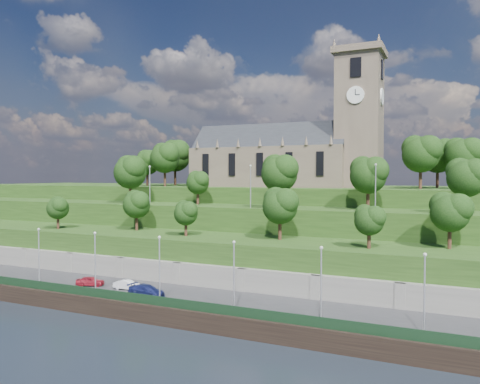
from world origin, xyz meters
The scene contains 17 objects.
ground centered at (0.00, 0.00, 0.00)m, with size 320.00×320.00×0.00m, color black.
promenade centered at (0.00, 6.00, 1.00)m, with size 160.00×12.00×2.00m, color #2D2D30.
quay_wall centered at (0.00, -0.05, 1.10)m, with size 160.00×0.50×2.20m, color black.
fence centered at (0.00, 0.60, 2.60)m, with size 160.00×0.10×1.20m, color #16321C.
retaining_wall centered at (0.00, 11.97, 2.50)m, with size 160.00×2.10×5.00m.
embankment_lower centered at (0.00, 18.00, 4.00)m, with size 160.00×12.00×8.00m, color #213F15.
embankment_upper centered at (0.00, 29.00, 6.00)m, with size 160.00×10.00×12.00m, color #213F15.
hilltop centered at (0.00, 50.00, 7.50)m, with size 160.00×32.00×15.00m, color #213F15.
church centered at (0.79, 45.98, 22.52)m, with size 38.60×12.35×27.60m.
trees_lower centered at (3.28, 18.57, 12.60)m, with size 67.09×8.33×7.66m.
trees_upper centered at (2.15, 27.97, 17.75)m, with size 64.28×8.05×9.26m.
trees_hilltop centered at (-1.53, 44.74, 21.47)m, with size 70.20×16.29×10.70m.
lamp_posts_promenade centered at (-2.00, 2.50, 6.62)m, with size 60.36×0.36×8.03m.
lamp_posts_upper centered at (0.00, 26.00, 16.14)m, with size 40.36×0.36×7.10m.
car_left centered at (-15.34, 5.23, 2.65)m, with size 1.54×3.83×1.31m, color maroon.
car_middle centered at (-9.34, 5.68, 2.63)m, with size 1.33×3.81×1.26m, color silver.
car_right centered at (-4.83, 3.75, 2.74)m, with size 2.07×5.09×1.48m, color #151B4C.
Camera 1 is at (30.20, -44.81, 17.38)m, focal length 35.00 mm.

